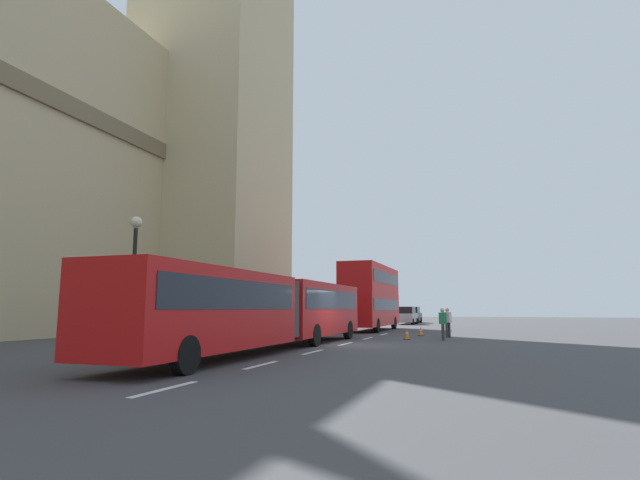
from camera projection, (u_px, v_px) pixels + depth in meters
The scene contains 11 objects.
ground_plane at pixel (343, 345), 22.67m from camera, with size 160.00×160.00×0.00m, color #424244.
lane_centre_marking at pixel (331, 348), 20.97m from camera, with size 25.20×0.16×0.01m.
articulated_bus at pixel (271, 307), 20.08m from camera, with size 18.85×2.54×2.90m.
double_decker_bus at pixel (371, 295), 37.57m from camera, with size 10.38×2.54×4.90m.
sedan_lead at pixel (407, 316), 51.67m from camera, with size 4.40×1.86×1.85m.
sedan_trailing at pixel (412, 315), 56.92m from camera, with size 4.40×1.86×1.85m.
traffic_cone_west at pixel (407, 334), 26.48m from camera, with size 0.36×0.36×0.58m.
traffic_cone_middle at pixel (421, 331), 30.28m from camera, with size 0.36×0.36×0.58m.
street_lamp at pixel (134, 273), 18.92m from camera, with size 0.44×0.44×5.27m.
pedestrian_near_cones at pixel (443, 323), 25.75m from camera, with size 0.36×0.42×1.69m.
pedestrian_by_kerb at pixel (448, 322), 28.39m from camera, with size 0.43×0.46×1.69m.
Camera 1 is at (-22.23, -6.47, 1.68)m, focal length 27.36 mm.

